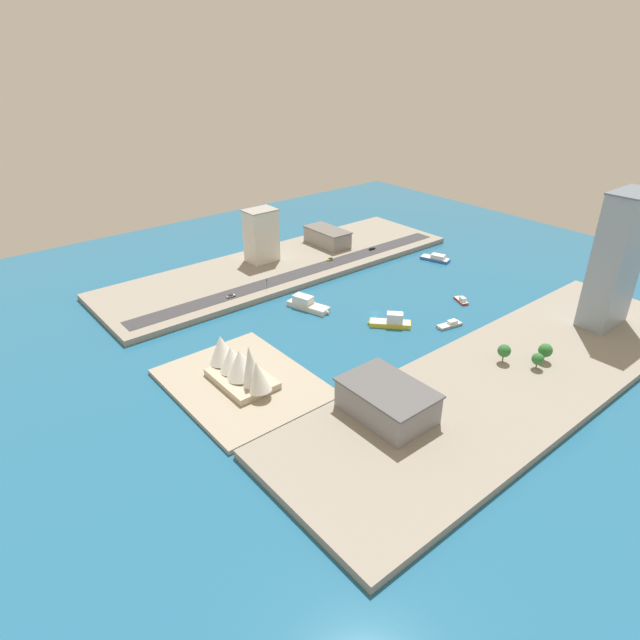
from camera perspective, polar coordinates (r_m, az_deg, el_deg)
The scene contains 20 objects.
ground_plane at distance 297.19m, azimuth 5.80°, elevation 0.74°, with size 440.00×440.00×0.00m, color #23668E.
quay_west at distance 252.16m, azimuth 19.61°, elevation -5.72°, with size 70.00×240.00×3.35m, color gray.
quay_east at distance 356.00m, azimuth -3.90°, elevation 5.77°, with size 70.00×240.00×3.35m, color gray.
peninsula_point at distance 237.31m, azimuth -8.17°, elevation -6.65°, with size 69.50×55.06×2.00m, color #A89E89.
road_strip at distance 339.69m, azimuth -1.83°, elevation 5.04°, with size 12.41×228.00×0.15m, color #38383D.
catamaran_blue at distance 375.68m, azimuth 12.10°, elevation 6.39°, with size 20.84×12.73×4.35m.
ferry_white_commuter at distance 299.68m, azimuth -1.37°, elevation 1.67°, with size 26.96×14.47×6.99m.
tugboat_red at distance 317.92m, azimuth 14.65°, elevation 2.03°, with size 11.62×7.84×3.52m.
ferry_yellow_fast at distance 283.68m, azimuth 7.52°, elevation -0.15°, with size 20.16×19.51×7.46m.
yacht_sleek_gray at distance 289.40m, azimuth 13.50°, elevation -0.47°, with size 7.42×15.25×3.14m.
tower_tall_glass at distance 301.09m, azimuth 28.72°, elevation 5.50°, with size 15.23×27.45×67.87m.
carpark_squat_concrete at distance 386.09m, azimuth 0.77°, elevation 8.76°, with size 34.35×17.26×11.36m.
warehouse_low_gray at distance 211.57m, azimuth 7.07°, elevation -8.41°, with size 35.80×24.55×12.76m.
hotel_broad_white at distance 355.39m, azimuth -6.21°, elevation 8.85°, with size 14.80×19.89×34.07m.
sedan_silver at distance 309.69m, azimuth -9.38°, elevation 2.54°, with size 2.01×5.08×1.69m.
suv_black at distance 379.03m, azimuth 5.50°, elevation 7.49°, with size 1.79×4.97×1.43m.
taxi_yellow_cab at distance 358.27m, azimuth 1.09°, elevation 6.42°, with size 1.89×4.32×1.56m.
traffic_light_waterfront at distance 315.31m, azimuth -5.63°, elevation 3.92°, with size 0.36×0.36×6.50m.
opera_landmark at distance 233.73m, azimuth -8.56°, elevation -4.60°, with size 42.07×20.11×21.23m.
park_tree_cluster at distance 259.16m, azimuth 21.19°, elevation -3.22°, with size 18.12×21.06×8.76m.
Camera 1 is at (-185.00, 190.71, 133.14)m, focal length 30.41 mm.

